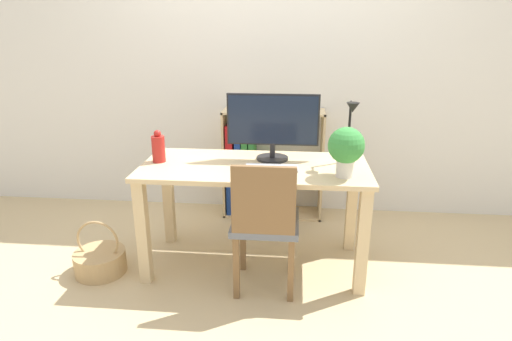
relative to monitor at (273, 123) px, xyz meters
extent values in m
plane|color=#CCB284|center=(-0.11, -0.13, -0.97)|extent=(10.00, 10.00, 0.00)
cube|color=silver|center=(-0.11, 0.89, 0.33)|extent=(8.00, 0.05, 2.60)
cube|color=#D8BC8C|center=(-0.11, -0.13, -0.26)|extent=(1.46, 0.67, 0.03)
cube|color=#D8BC8C|center=(-0.78, -0.41, -0.62)|extent=(0.07, 0.07, 0.69)
cube|color=#D8BC8C|center=(0.57, -0.41, -0.62)|extent=(0.07, 0.07, 0.69)
cube|color=#D8BC8C|center=(-0.78, 0.15, -0.62)|extent=(0.07, 0.07, 0.69)
cube|color=#D8BC8C|center=(0.57, 0.15, -0.62)|extent=(0.07, 0.07, 0.69)
cylinder|color=#232326|center=(0.00, 0.00, -0.24)|extent=(0.21, 0.21, 0.02)
cylinder|color=#232326|center=(0.00, 0.00, -0.18)|extent=(0.04, 0.04, 0.10)
cube|color=#232326|center=(0.00, 0.00, 0.02)|extent=(0.60, 0.02, 0.34)
cube|color=#192338|center=(0.00, 0.00, 0.02)|extent=(0.58, 0.03, 0.31)
cube|color=#B2B2B7|center=(0.01, -0.21, -0.24)|extent=(0.33, 0.13, 0.02)
cylinder|color=#B2231E|center=(-0.74, -0.12, -0.16)|extent=(0.09, 0.09, 0.17)
sphere|color=#B2231E|center=(-0.74, -0.12, -0.06)|extent=(0.05, 0.05, 0.05)
cylinder|color=black|center=(0.49, -0.01, -0.24)|extent=(0.10, 0.10, 0.02)
cylinder|color=black|center=(0.49, -0.01, -0.04)|extent=(0.02, 0.02, 0.38)
cylinder|color=black|center=(0.49, -0.06, 0.15)|extent=(0.01, 0.10, 0.01)
cone|color=black|center=(0.49, -0.11, 0.13)|extent=(0.08, 0.08, 0.06)
cylinder|color=silver|center=(0.44, -0.30, -0.19)|extent=(0.10, 0.10, 0.11)
sphere|color=#388C3D|center=(0.44, -0.30, -0.06)|extent=(0.21, 0.21, 0.21)
cube|color=slate|center=(-0.02, -0.37, -0.54)|extent=(0.40, 0.40, 0.04)
cube|color=brown|center=(-0.02, -0.55, -0.32)|extent=(0.36, 0.03, 0.40)
cube|color=brown|center=(-0.18, -0.53, -0.76)|extent=(0.04, 0.04, 0.41)
cube|color=brown|center=(0.15, -0.53, -0.76)|extent=(0.04, 0.04, 0.41)
cube|color=brown|center=(-0.18, -0.21, -0.76)|extent=(0.04, 0.04, 0.41)
cube|color=brown|center=(0.15, -0.21, -0.76)|extent=(0.04, 0.04, 0.41)
cube|color=#D8BC8C|center=(-0.44, 0.72, -0.51)|extent=(0.02, 0.28, 0.92)
cube|color=#D8BC8C|center=(0.37, 0.72, -0.51)|extent=(0.02, 0.28, 0.92)
cube|color=#D8BC8C|center=(-0.03, 0.72, -0.96)|extent=(0.83, 0.28, 0.02)
cube|color=#D8BC8C|center=(-0.03, 0.72, -0.06)|extent=(0.83, 0.28, 0.02)
cube|color=#D8BC8C|center=(-0.03, 0.72, -0.51)|extent=(0.80, 0.28, 0.02)
cube|color=navy|center=(-0.39, 0.72, -0.75)|extent=(0.07, 0.24, 0.40)
cube|color=orange|center=(-0.30, 0.72, -0.79)|extent=(0.07, 0.24, 0.32)
cube|color=black|center=(-0.23, 0.72, -0.76)|extent=(0.06, 0.24, 0.39)
cube|color=red|center=(-0.16, 0.72, -0.78)|extent=(0.04, 0.24, 0.34)
cube|color=#2D7F38|center=(-0.10, 0.72, -0.82)|extent=(0.04, 0.24, 0.25)
cube|color=beige|center=(-0.04, 0.72, -0.80)|extent=(0.06, 0.24, 0.31)
cube|color=red|center=(-0.39, 0.72, -0.34)|extent=(0.06, 0.24, 0.33)
cube|color=navy|center=(-0.32, 0.72, -0.36)|extent=(0.05, 0.24, 0.28)
cube|color=#2D7F38|center=(-0.27, 0.72, -0.36)|extent=(0.05, 0.24, 0.28)
cube|color=#2D7F38|center=(-0.21, 0.72, -0.31)|extent=(0.05, 0.24, 0.39)
cylinder|color=tan|center=(-1.12, -0.33, -0.89)|extent=(0.33, 0.33, 0.15)
torus|color=tan|center=(-1.12, -0.33, -0.74)|extent=(0.28, 0.02, 0.28)
camera|label=1|loc=(0.15, -2.73, 0.60)|focal=30.00mm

